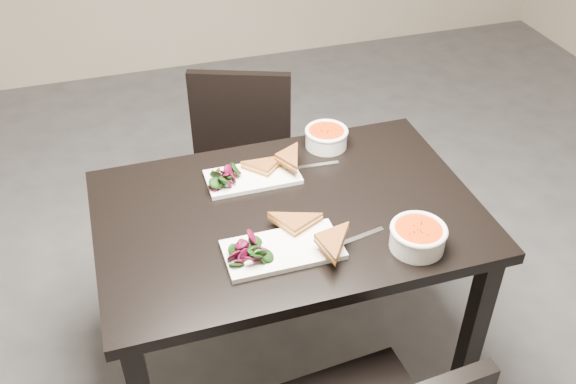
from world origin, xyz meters
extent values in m
plane|color=#47474C|center=(0.00, 0.00, 0.00)|extent=(5.00, 5.00, 0.00)
cube|color=black|center=(-0.27, -0.14, 0.73)|extent=(1.20, 0.80, 0.04)
cube|color=black|center=(0.27, -0.48, 0.35)|extent=(0.06, 0.06, 0.71)
cube|color=black|center=(-0.81, 0.20, 0.35)|extent=(0.06, 0.06, 0.71)
cube|color=black|center=(0.27, 0.20, 0.35)|extent=(0.06, 0.06, 0.71)
cube|color=black|center=(-0.31, 0.46, 0.43)|extent=(0.54, 0.54, 0.04)
cube|color=black|center=(-0.54, 0.35, 0.21)|extent=(0.05, 0.05, 0.41)
cube|color=black|center=(-0.20, 0.22, 0.21)|extent=(0.05, 0.05, 0.41)
cube|color=black|center=(-0.41, 0.69, 0.21)|extent=(0.05, 0.05, 0.41)
cube|color=black|center=(-0.07, 0.56, 0.21)|extent=(0.05, 0.05, 0.41)
cube|color=black|center=(-0.24, 0.63, 0.65)|extent=(0.41, 0.19, 0.40)
cube|color=white|center=(-0.34, -0.32, 0.76)|extent=(0.34, 0.17, 0.02)
cylinder|color=white|center=(0.04, -0.41, 0.78)|extent=(0.16, 0.16, 0.06)
cylinder|color=#E7480A|center=(0.04, -0.41, 0.81)|extent=(0.14, 0.14, 0.02)
torus|color=white|center=(0.04, -0.41, 0.82)|extent=(0.17, 0.17, 0.02)
cube|color=silver|center=(-0.11, -0.33, 0.75)|extent=(0.18, 0.05, 0.00)
cube|color=white|center=(-0.33, 0.06, 0.76)|extent=(0.31, 0.15, 0.02)
cylinder|color=white|center=(-0.03, 0.17, 0.78)|extent=(0.15, 0.15, 0.06)
cylinder|color=#E7480A|center=(-0.03, 0.17, 0.80)|extent=(0.13, 0.13, 0.02)
torus|color=white|center=(-0.03, 0.17, 0.81)|extent=(0.16, 0.16, 0.01)
cube|color=silver|center=(-0.11, 0.07, 0.75)|extent=(0.18, 0.03, 0.00)
camera|label=1|loc=(-0.74, -1.64, 2.02)|focal=40.10mm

